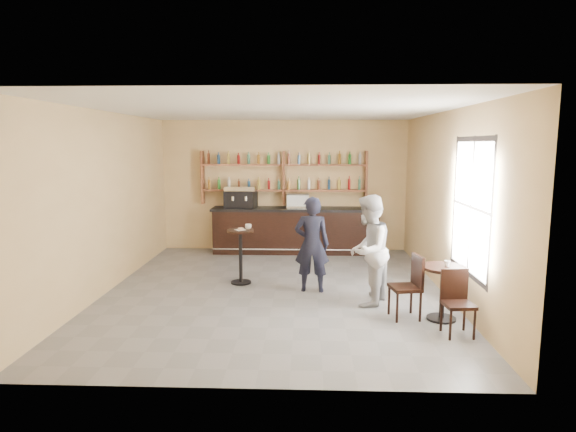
{
  "coord_description": "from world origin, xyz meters",
  "views": [
    {
      "loc": [
        0.55,
        -8.36,
        2.63
      ],
      "look_at": [
        0.2,
        0.8,
        1.25
      ],
      "focal_mm": 30.0,
      "sensor_mm": 36.0,
      "label": 1
    }
  ],
  "objects_px": {
    "man_main": "(312,244)",
    "patron_second": "(368,250)",
    "espresso_machine": "(241,197)",
    "pastry_case": "(298,201)",
    "pedestal_table": "(241,257)",
    "chair_south": "(458,304)",
    "chair_west": "(405,287)",
    "cafe_table": "(442,293)",
    "bar_counter": "(296,230)"
  },
  "relations": [
    {
      "from": "espresso_machine",
      "to": "pastry_case",
      "type": "distance_m",
      "value": 1.39
    },
    {
      "from": "man_main",
      "to": "chair_south",
      "type": "relative_size",
      "value": 1.9
    },
    {
      "from": "man_main",
      "to": "bar_counter",
      "type": "bearing_deg",
      "value": -80.71
    },
    {
      "from": "cafe_table",
      "to": "bar_counter",
      "type": "bearing_deg",
      "value": 117.28
    },
    {
      "from": "espresso_machine",
      "to": "man_main",
      "type": "xyz_separation_m",
      "value": [
        1.69,
        -3.11,
        -0.5
      ]
    },
    {
      "from": "pastry_case",
      "to": "patron_second",
      "type": "bearing_deg",
      "value": -65.58
    },
    {
      "from": "pedestal_table",
      "to": "patron_second",
      "type": "relative_size",
      "value": 0.57
    },
    {
      "from": "bar_counter",
      "to": "pedestal_table",
      "type": "bearing_deg",
      "value": -110.13
    },
    {
      "from": "bar_counter",
      "to": "chair_west",
      "type": "bearing_deg",
      "value": -68.35
    },
    {
      "from": "pedestal_table",
      "to": "chair_south",
      "type": "distance_m",
      "value": 4.11
    },
    {
      "from": "chair_south",
      "to": "patron_second",
      "type": "xyz_separation_m",
      "value": [
        -1.09,
        1.27,
        0.46
      ]
    },
    {
      "from": "pedestal_table",
      "to": "espresso_machine",
      "type": "bearing_deg",
      "value": 97.41
    },
    {
      "from": "man_main",
      "to": "chair_west",
      "type": "relative_size",
      "value": 1.76
    },
    {
      "from": "chair_west",
      "to": "man_main",
      "type": "bearing_deg",
      "value": -142.77
    },
    {
      "from": "bar_counter",
      "to": "chair_south",
      "type": "height_order",
      "value": "bar_counter"
    },
    {
      "from": "pastry_case",
      "to": "cafe_table",
      "type": "height_order",
      "value": "pastry_case"
    },
    {
      "from": "bar_counter",
      "to": "patron_second",
      "type": "distance_m",
      "value": 4.02
    },
    {
      "from": "pastry_case",
      "to": "man_main",
      "type": "bearing_deg",
      "value": -77.74
    },
    {
      "from": "man_main",
      "to": "patron_second",
      "type": "distance_m",
      "value": 1.14
    },
    {
      "from": "chair_west",
      "to": "chair_south",
      "type": "relative_size",
      "value": 1.08
    },
    {
      "from": "chair_west",
      "to": "espresso_machine",
      "type": "bearing_deg",
      "value": -154.8
    },
    {
      "from": "espresso_machine",
      "to": "pedestal_table",
      "type": "bearing_deg",
      "value": -73.5
    },
    {
      "from": "espresso_machine",
      "to": "chair_west",
      "type": "bearing_deg",
      "value": -46.02
    },
    {
      "from": "bar_counter",
      "to": "chair_west",
      "type": "height_order",
      "value": "bar_counter"
    },
    {
      "from": "chair_west",
      "to": "pastry_case",
      "type": "bearing_deg",
      "value": -168.67
    },
    {
      "from": "pedestal_table",
      "to": "chair_west",
      "type": "bearing_deg",
      "value": -32.57
    },
    {
      "from": "pedestal_table",
      "to": "man_main",
      "type": "relative_size",
      "value": 0.6
    },
    {
      "from": "espresso_machine",
      "to": "chair_west",
      "type": "xyz_separation_m",
      "value": [
        3.08,
        -4.42,
        -0.87
      ]
    },
    {
      "from": "bar_counter",
      "to": "chair_south",
      "type": "xyz_separation_m",
      "value": [
        2.35,
        -5.07,
        -0.1
      ]
    },
    {
      "from": "pedestal_table",
      "to": "chair_south",
      "type": "xyz_separation_m",
      "value": [
        3.33,
        -2.4,
        -0.06
      ]
    },
    {
      "from": "cafe_table",
      "to": "man_main",
      "type": "bearing_deg",
      "value": 145.15
    },
    {
      "from": "espresso_machine",
      "to": "pastry_case",
      "type": "height_order",
      "value": "espresso_machine"
    },
    {
      "from": "man_main",
      "to": "patron_second",
      "type": "relative_size",
      "value": 0.94
    },
    {
      "from": "bar_counter",
      "to": "pastry_case",
      "type": "bearing_deg",
      "value": 0.0
    },
    {
      "from": "man_main",
      "to": "patron_second",
      "type": "xyz_separation_m",
      "value": [
        0.91,
        -0.69,
        0.05
      ]
    },
    {
      "from": "bar_counter",
      "to": "espresso_machine",
      "type": "distance_m",
      "value": 1.55
    },
    {
      "from": "pedestal_table",
      "to": "patron_second",
      "type": "xyz_separation_m",
      "value": [
        2.25,
        -1.13,
        0.39
      ]
    },
    {
      "from": "espresso_machine",
      "to": "cafe_table",
      "type": "distance_m",
      "value": 5.84
    },
    {
      "from": "espresso_machine",
      "to": "pedestal_table",
      "type": "xyz_separation_m",
      "value": [
        0.35,
        -2.67,
        -0.84
      ]
    },
    {
      "from": "patron_second",
      "to": "chair_south",
      "type": "bearing_deg",
      "value": 64.86
    },
    {
      "from": "espresso_machine",
      "to": "chair_south",
      "type": "bearing_deg",
      "value": -44.92
    },
    {
      "from": "pastry_case",
      "to": "pedestal_table",
      "type": "relative_size",
      "value": 0.53
    },
    {
      "from": "pedestal_table",
      "to": "chair_west",
      "type": "distance_m",
      "value": 3.24
    },
    {
      "from": "chair_south",
      "to": "patron_second",
      "type": "relative_size",
      "value": 0.5
    },
    {
      "from": "bar_counter",
      "to": "chair_south",
      "type": "relative_size",
      "value": 4.48
    },
    {
      "from": "pedestal_table",
      "to": "man_main",
      "type": "height_order",
      "value": "man_main"
    },
    {
      "from": "man_main",
      "to": "chair_south",
      "type": "bearing_deg",
      "value": 138.32
    },
    {
      "from": "chair_west",
      "to": "chair_south",
      "type": "distance_m",
      "value": 0.89
    },
    {
      "from": "man_main",
      "to": "chair_south",
      "type": "height_order",
      "value": "man_main"
    },
    {
      "from": "espresso_machine",
      "to": "pedestal_table",
      "type": "distance_m",
      "value": 2.82
    }
  ]
}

